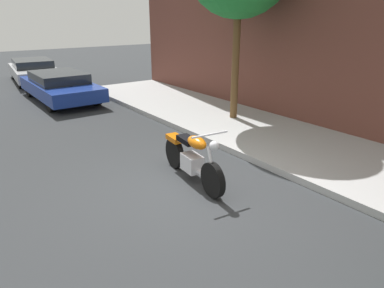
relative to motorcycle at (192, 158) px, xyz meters
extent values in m
plane|color=#303335|center=(0.25, -0.24, -0.46)|extent=(60.00, 60.00, 0.00)
cube|color=#AAAAAA|center=(0.25, 3.06, -0.39)|extent=(19.37, 3.08, 0.14)
cylinder|color=black|center=(0.73, -0.09, -0.15)|extent=(0.64, 0.19, 0.63)
cylinder|color=black|center=(-0.72, 0.08, -0.15)|extent=(0.64, 0.19, 0.63)
cube|color=silver|center=(0.00, -0.01, -0.10)|extent=(0.47, 0.33, 0.32)
cube|color=silver|center=(0.00, -0.01, -0.17)|extent=(1.31, 0.24, 0.06)
ellipsoid|color=#D1660C|center=(0.18, -0.03, 0.37)|extent=(0.55, 0.32, 0.22)
cube|color=black|center=(-0.18, 0.02, 0.31)|extent=(0.51, 0.30, 0.10)
cube|color=#D1660C|center=(-0.67, 0.08, 0.19)|extent=(0.47, 0.29, 0.10)
cylinder|color=silver|center=(0.67, -0.08, 0.13)|extent=(0.28, 0.08, 0.58)
cylinder|color=silver|center=(0.61, -0.08, 0.65)|extent=(0.12, 0.70, 0.04)
sphere|color=silver|center=(0.75, -0.09, 0.49)|extent=(0.17, 0.17, 0.17)
cylinder|color=silver|center=(-0.23, 0.18, -0.20)|extent=(0.81, 0.18, 0.09)
cylinder|color=black|center=(-11.51, 0.89, -0.14)|extent=(0.66, 0.28, 0.64)
cylinder|color=black|center=(-11.66, -0.61, -0.14)|extent=(0.66, 0.28, 0.64)
cylinder|color=black|center=(-14.24, 1.16, -0.14)|extent=(0.66, 0.28, 0.64)
cylinder|color=black|center=(-14.39, -0.34, -0.14)|extent=(0.66, 0.28, 0.64)
cube|color=#B7BABF|center=(-12.95, 0.28, 0.00)|extent=(4.45, 2.21, 0.45)
cube|color=#1E2328|center=(-13.05, 0.29, 0.37)|extent=(2.38, 1.79, 0.40)
cylinder|color=black|center=(-6.82, 0.85, -0.14)|extent=(0.64, 0.22, 0.64)
cylinder|color=black|center=(-6.82, -0.69, -0.14)|extent=(0.64, 0.22, 0.64)
cylinder|color=black|center=(-9.63, 0.84, -0.14)|extent=(0.64, 0.22, 0.64)
cylinder|color=black|center=(-9.63, -0.70, -0.14)|extent=(0.64, 0.22, 0.64)
cube|color=navy|center=(-8.23, 0.07, 0.00)|extent=(4.38, 1.84, 0.45)
cube|color=#1E2328|center=(-8.33, 0.07, 0.37)|extent=(2.28, 1.62, 0.40)
cylinder|color=brown|center=(-2.46, 3.32, 1.29)|extent=(0.21, 0.21, 3.51)
camera|label=1|loc=(4.95, -3.64, 2.54)|focal=33.05mm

